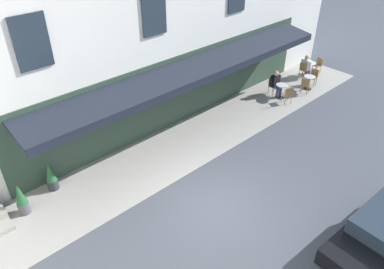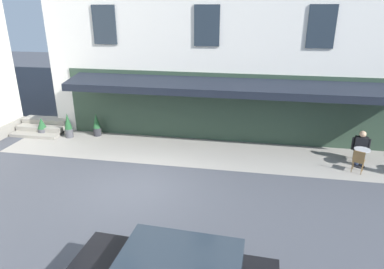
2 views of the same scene
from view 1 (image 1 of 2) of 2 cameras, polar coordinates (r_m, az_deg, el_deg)
The scene contains 15 objects.
ground_plane at distance 12.92m, azimuth 3.22°, elevation -10.83°, with size 70.00×70.00×0.00m, color #42444C.
sidewalk_cafe_terrace at distance 16.60m, azimuth 2.77°, elevation 0.67°, with size 20.50×3.20×0.01m, color gray.
cafe_table_near_entrance at distance 20.87m, azimuth 17.66°, elevation 7.93°, with size 0.60×0.60×0.75m.
cafe_chair_wicker_corner_left at distance 20.29m, azimuth 17.17°, elevation 7.44°, with size 0.49×0.49×0.91m.
cafe_chair_wicker_by_window at distance 21.40m, azimuth 18.33°, elevation 8.62°, with size 0.46×0.46×0.91m.
cafe_table_mid_terrace at distance 22.64m, azimuth 17.83°, elevation 9.94°, with size 0.60×0.60×0.75m.
cafe_chair_wicker_kerbside at distance 22.12m, azimuth 16.91°, elevation 9.70°, with size 0.42×0.42×0.91m.
cafe_chair_wicker_near_door at distance 23.06m, azimuth 18.97°, elevation 10.31°, with size 0.48×0.48×0.91m.
cafe_table_streetside at distance 19.55m, azimuth 13.67°, elevation 6.81°, with size 0.60×0.60×0.75m.
cafe_chair_wicker_back_row at distance 19.06m, azimuth 14.65°, elevation 6.12°, with size 0.53×0.53×0.91m.
cafe_chair_wicker_corner_right at distance 19.90m, azimuth 12.39°, elevation 7.67°, with size 0.45×0.45×0.91m.
seated_patron_in_black at distance 19.70m, azimuth 12.89°, elevation 7.85°, with size 0.68×0.60×1.33m.
seated_companion_in_white at distance 22.23m, azimuth 17.31°, elevation 10.20°, with size 0.57×0.68×1.33m.
potted_plant_entrance_right at distance 14.08m, azimuth -21.01°, elevation -6.12°, with size 0.39×0.39×1.13m.
potted_plant_entrance_left at distance 13.47m, azimuth -24.95°, elevation -9.09°, with size 0.37×0.37×1.21m.
Camera 1 is at (6.73, 6.26, 9.08)m, focal length 34.43 mm.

